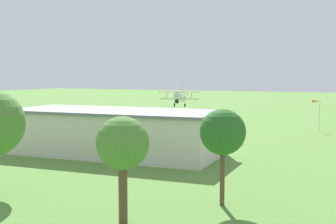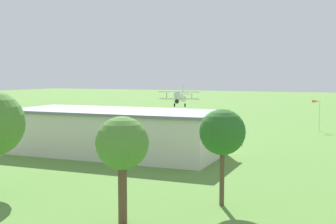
{
  "view_description": "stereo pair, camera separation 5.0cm",
  "coord_description": "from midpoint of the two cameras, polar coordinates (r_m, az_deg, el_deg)",
  "views": [
    {
      "loc": [
        -27.32,
        81.21,
        10.33
      ],
      "look_at": [
        4.15,
        13.38,
        4.18
      ],
      "focal_mm": 48.26,
      "sensor_mm": 36.0,
      "label": 1
    },
    {
      "loc": [
        -27.37,
        81.19,
        10.33
      ],
      "look_at": [
        4.15,
        13.38,
        4.18
      ],
      "focal_mm": 48.26,
      "sensor_mm": 36.0,
      "label": 2
    }
  ],
  "objects": [
    {
      "name": "ground_plane",
      "position": [
        86.3,
        6.24,
        -2.2
      ],
      "size": [
        400.0,
        400.0,
        0.0
      ],
      "primitive_type": "plane",
      "color": "#568438"
    },
    {
      "name": "hangar",
      "position": [
        59.19,
        -6.78,
        -2.53
      ],
      "size": [
        28.21,
        13.03,
        5.82
      ],
      "color": "beige",
      "rests_on": "ground_plane"
    },
    {
      "name": "biplane",
      "position": [
        80.3,
        1.5,
        1.92
      ],
      "size": [
        7.36,
        7.58,
        3.89
      ],
      "color": "silver"
    },
    {
      "name": "car_black",
      "position": [
        75.9,
        -11.38,
        -2.57
      ],
      "size": [
        2.5,
        4.64,
        1.63
      ],
      "color": "black",
      "rests_on": "ground_plane"
    },
    {
      "name": "car_yellow",
      "position": [
        81.31,
        -14.94,
        -2.17
      ],
      "size": [
        2.3,
        4.11,
        1.6
      ],
      "color": "gold",
      "rests_on": "ground_plane"
    },
    {
      "name": "car_silver",
      "position": [
        85.65,
        -17.85,
        -1.88
      ],
      "size": [
        2.04,
        4.49,
        1.63
      ],
      "color": "#B7B7BC",
      "rests_on": "ground_plane"
    },
    {
      "name": "person_watching_takeoff",
      "position": [
        76.24,
        -2.63,
        -2.45
      ],
      "size": [
        0.47,
        0.47,
        1.7
      ],
      "color": "#B23333",
      "rests_on": "ground_plane"
    },
    {
      "name": "person_walking_on_apron",
      "position": [
        68.31,
        8.96,
        -3.34
      ],
      "size": [
        0.51,
        0.51,
        1.69
      ],
      "color": "#72338C",
      "rests_on": "ground_plane"
    },
    {
      "name": "tree_at_field_edge",
      "position": [
        31.43,
        -5.81,
        -4.11
      ],
      "size": [
        3.72,
        3.72,
        7.5
      ],
      "color": "brown",
      "rests_on": "ground_plane"
    },
    {
      "name": "tree_behind_hangar_left",
      "position": [
        35.64,
        6.89,
        -2.6
      ],
      "size": [
        3.63,
        3.63,
        7.69
      ],
      "color": "brown",
      "rests_on": "ground_plane"
    },
    {
      "name": "windsock",
      "position": [
        87.47,
        18.2,
        1.04
      ],
      "size": [
        1.44,
        0.73,
        5.8
      ],
      "color": "silver",
      "rests_on": "ground_plane"
    }
  ]
}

